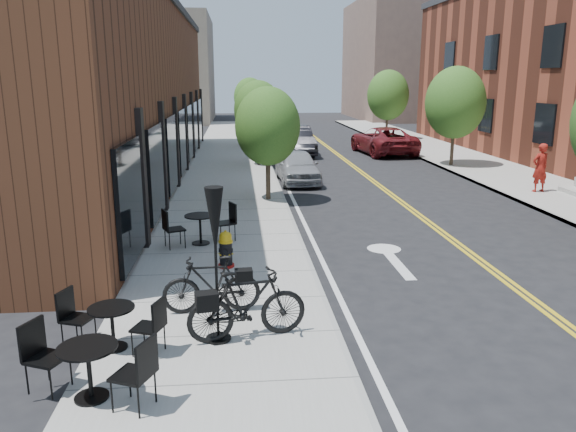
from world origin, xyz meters
name	(u,v)px	position (x,y,z in m)	size (l,w,h in m)	color
ground	(326,302)	(0.00, 0.00, 0.00)	(120.00, 120.00, 0.00)	black
sidewalk_near	(228,195)	(-2.00, 10.00, 0.06)	(4.00, 70.00, 0.12)	#9E9B93
sidewalk_far	(545,190)	(10.00, 10.00, 0.06)	(4.00, 70.00, 0.12)	#9E9B93
building_near	(117,95)	(-6.50, 14.00, 3.50)	(5.00, 28.00, 7.00)	#4F2B19
bg_building_left	(171,69)	(-8.00, 48.00, 5.00)	(8.00, 14.00, 10.00)	#726656
bg_building_right	(403,60)	(16.00, 50.00, 6.00)	(10.00, 16.00, 12.00)	brown
tree_near_a	(268,126)	(-0.60, 9.00, 2.60)	(2.20, 2.20, 3.81)	#382B1E
tree_near_b	(258,110)	(-0.60, 17.00, 2.71)	(2.30, 2.30, 3.98)	#382B1E
tree_near_c	(253,106)	(-0.60, 25.00, 2.53)	(2.10, 2.10, 3.67)	#382B1E
tree_near_d	(250,97)	(-0.60, 33.00, 2.79)	(2.40, 2.40, 4.11)	#382B1E
tree_far_b	(455,103)	(8.60, 16.00, 3.06)	(2.80, 2.80, 4.62)	#382B1E
tree_far_c	(388,95)	(8.60, 28.00, 3.06)	(2.80, 2.80, 4.62)	#382B1E
fire_hydrant	(226,250)	(-1.93, 1.92, 0.51)	(0.42, 0.42, 0.83)	maroon
bicycle_left	(211,284)	(-2.14, -0.56, 0.64)	(0.49, 1.73, 1.04)	black
bicycle_right	(247,305)	(-1.53, -1.66, 0.70)	(0.55, 1.93, 1.16)	black
bistro_set_a	(89,364)	(-3.60, -3.21, 0.60)	(1.80, 1.13, 0.96)	black
bistro_set_b	(112,322)	(-3.60, -1.81, 0.56)	(1.67, 0.95, 0.88)	black
bistro_set_c	(200,225)	(-2.60, 3.75, 0.61)	(1.82, 1.10, 0.96)	black
patio_umbrella	(215,232)	(-2.00, -1.67, 1.90)	(0.40, 0.40, 2.48)	black
parked_car_a	(297,166)	(0.80, 12.68, 0.67)	(1.57, 3.91, 1.33)	#92959A
parked_car_b	(295,140)	(1.60, 21.27, 0.79)	(1.68, 4.82, 1.59)	black
parked_car_c	(282,129)	(1.42, 28.56, 0.79)	(2.21, 5.43, 1.58)	#A1A1A5
parked_car_far	(383,140)	(6.57, 21.13, 0.77)	(2.54, 5.51, 1.53)	maroon
pedestrian	(540,168)	(9.36, 9.39, 1.01)	(0.65, 0.42, 1.77)	maroon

